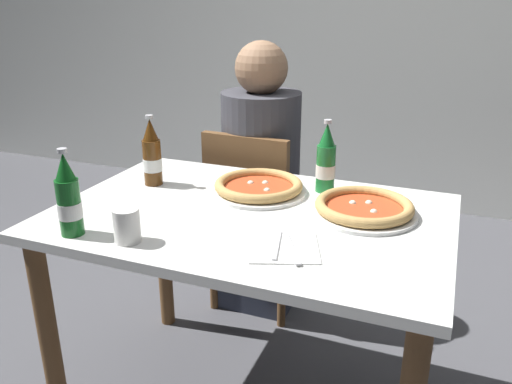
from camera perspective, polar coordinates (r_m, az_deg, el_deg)
name	(u,v)px	position (r m, az deg, el deg)	size (l,w,h in m)	color
back_wall_tiled	(379,9)	(3.60, 13.44, 19.03)	(7.00, 0.10, 2.60)	white
dining_table_main	(250,246)	(1.63, -0.65, -5.97)	(1.20, 0.80, 0.75)	silver
chair_behind_table	(256,211)	(2.29, -0.01, -2.14)	(0.42, 0.42, 0.85)	brown
diner_seated	(261,186)	(2.29, 0.54, 0.64)	(0.34, 0.34, 1.21)	#2D3342
pizza_margherita_near	(259,187)	(1.74, 0.29, 0.55)	(0.32, 0.32, 0.04)	white
pizza_marinara_far	(364,208)	(1.60, 11.81, -1.74)	(0.32, 0.32, 0.04)	white
beer_bottle_left	(326,162)	(1.75, 7.72, 3.32)	(0.07, 0.07, 0.25)	#196B2D
beer_bottle_center	(69,199)	(1.50, -19.96, -0.75)	(0.07, 0.07, 0.25)	#14591E
beer_bottle_right	(152,156)	(1.83, -11.40, 3.94)	(0.07, 0.07, 0.25)	#512D0F
napkin_with_cutlery	(284,247)	(1.37, 3.13, -6.12)	(0.23, 0.23, 0.01)	white
paper_cup	(127,225)	(1.43, -14.07, -3.57)	(0.07, 0.07, 0.10)	white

